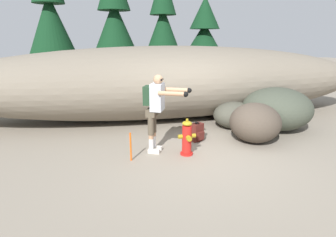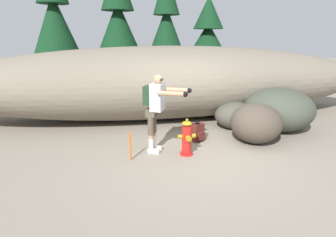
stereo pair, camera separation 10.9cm
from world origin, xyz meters
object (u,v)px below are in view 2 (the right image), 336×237
object	(u,v)px
boulder_large	(278,109)
boulder_mid	(236,115)
spare_backpack	(197,132)
fire_hydrant	(187,138)
boulder_small	(256,123)
utility_worker	(156,104)
survey_stake	(130,147)

from	to	relation	value
boulder_large	boulder_mid	world-z (taller)	boulder_large
spare_backpack	boulder_large	bearing A→B (deg)	70.67
fire_hydrant	boulder_mid	world-z (taller)	fire_hydrant
fire_hydrant	boulder_small	size ratio (longest dim) A/B	0.62
boulder_large	boulder_small	bearing A→B (deg)	-145.01
utility_worker	spare_backpack	bearing A→B (deg)	49.66
fire_hydrant	boulder_mid	distance (m)	2.42
spare_backpack	survey_stake	size ratio (longest dim) A/B	0.78
utility_worker	boulder_small	distance (m)	2.52
utility_worker	spare_backpack	xyz separation A→B (m)	(1.09, 0.47, -0.87)
spare_backpack	survey_stake	distance (m)	1.88
boulder_mid	survey_stake	world-z (taller)	boulder_mid
fire_hydrant	survey_stake	world-z (taller)	fire_hydrant
fire_hydrant	utility_worker	bearing A→B (deg)	153.39
boulder_large	boulder_mid	distance (m)	1.15
utility_worker	spare_backpack	size ratio (longest dim) A/B	3.64
fire_hydrant	survey_stake	size ratio (longest dim) A/B	1.34
boulder_large	boulder_mid	xyz separation A→B (m)	(-1.07, 0.38, -0.21)
fire_hydrant	boulder_mid	size ratio (longest dim) A/B	0.68
fire_hydrant	utility_worker	distance (m)	0.98
survey_stake	utility_worker	bearing A→B (deg)	29.09
boulder_small	survey_stake	world-z (taller)	boulder_small
utility_worker	survey_stake	bearing A→B (deg)	-124.66
utility_worker	boulder_mid	distance (m)	2.84
utility_worker	boulder_mid	world-z (taller)	utility_worker
spare_backpack	fire_hydrant	bearing A→B (deg)	-61.47
spare_backpack	boulder_small	world-z (taller)	boulder_small
fire_hydrant	spare_backpack	distance (m)	0.93
utility_worker	boulder_mid	bearing A→B (deg)	53.50
boulder_large	boulder_small	distance (m)	1.31
utility_worker	boulder_large	bearing A→B (deg)	40.34
boulder_small	survey_stake	xyz separation A→B (m)	(-3.05, -0.47, -0.17)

